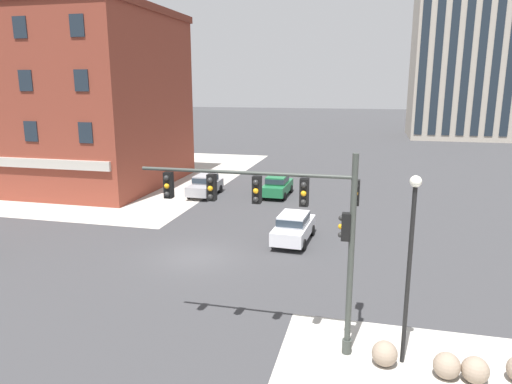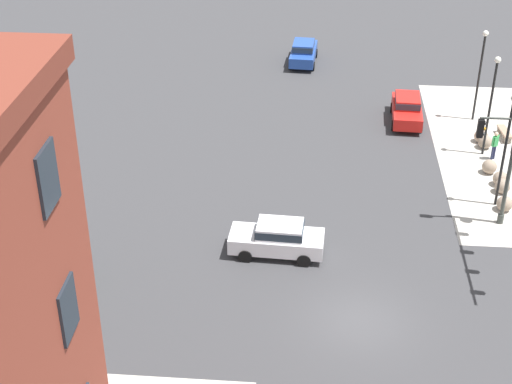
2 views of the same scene
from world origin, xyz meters
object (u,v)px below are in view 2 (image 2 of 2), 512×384
object	(u,v)px
bollard_sphere_curb_c	(500,179)
street_lamp_corner_near	(507,139)
bollard_sphere_curb_a	(505,204)
street_lamp_corner_far	(481,66)
bollard_sphere_curb_e	(485,142)
bollard_sphere_curb_b	(502,186)
bollard_sphere_curb_f	(481,136)
pedestrian_at_curb	(495,144)
car_cross_westbound	(303,52)
street_lamp_mid_sidewalk	(492,95)
car_main_southbound_far	(27,265)
car_parked_curb	(7,356)
car_main_northbound_near	(407,108)
bench_mid_block	(504,133)
car_main_southbound_near	(278,237)
bollard_sphere_curb_d	(489,167)

from	to	relation	value
bollard_sphere_curb_c	street_lamp_corner_near	distance (m)	4.04
bollard_sphere_curb_a	street_lamp_corner_near	world-z (taller)	street_lamp_corner_near
street_lamp_corner_near	street_lamp_corner_far	world-z (taller)	street_lamp_corner_near
bollard_sphere_curb_a	bollard_sphere_curb_e	world-z (taller)	same
bollard_sphere_curb_b	street_lamp_corner_far	size ratio (longest dim) A/B	0.14
bollard_sphere_curb_f	street_lamp_corner_far	bearing A→B (deg)	-0.86
bollard_sphere_curb_c	pedestrian_at_curb	size ratio (longest dim) A/B	0.47
bollard_sphere_curb_c	car_cross_westbound	xyz separation A→B (m)	(17.56, 11.24, 0.51)
street_lamp_mid_sidewalk	bollard_sphere_curb_e	bearing A→B (deg)	-17.54
street_lamp_corner_far	car_cross_westbound	world-z (taller)	street_lamp_corner_far
street_lamp_corner_far	car_main_southbound_far	bearing A→B (deg)	130.33
pedestrian_at_curb	car_parked_curb	bearing A→B (deg)	132.02
bollard_sphere_curb_b	car_main_southbound_far	world-z (taller)	car_main_southbound_far
bollard_sphere_curb_a	bollard_sphere_curb_c	bearing A→B (deg)	-5.93
bollard_sphere_curb_b	car_main_southbound_far	xyz separation A→B (m)	(-9.82, 22.61, 0.51)
bollard_sphere_curb_a	street_lamp_corner_far	xyz separation A→B (m)	(11.15, -0.15, 3.24)
bollard_sphere_curb_e	street_lamp_corner_near	distance (m)	7.39
bollard_sphere_curb_c	street_lamp_corner_far	distance (m)	9.10
street_lamp_corner_near	bollard_sphere_curb_c	bearing A→B (deg)	-16.20
bollard_sphere_curb_e	car_main_northbound_near	distance (m)	5.55
bollard_sphere_curb_a	car_parked_curb	bearing A→B (deg)	123.00
bollard_sphere_curb_c	street_lamp_mid_sidewalk	bearing A→B (deg)	4.75
bench_mid_block	bollard_sphere_curb_f	bearing A→B (deg)	114.75
bollard_sphere_curb_a	bench_mid_block	xyz separation A→B (m)	(8.60, -1.63, -0.08)
bollard_sphere_curb_f	car_parked_curb	bearing A→B (deg)	135.52
bench_mid_block	car_main_southbound_near	distance (m)	18.75
car_main_northbound_near	car_main_southbound_near	size ratio (longest dim) A/B	1.00
bollard_sphere_curb_c	car_main_southbound_near	world-z (taller)	car_main_southbound_near
bollard_sphere_curb_a	street_lamp_mid_sidewalk	world-z (taller)	street_lamp_mid_sidewalk
street_lamp_mid_sidewalk	car_main_southbound_near	xyz separation A→B (m)	(-11.18, 11.39, -2.80)
street_lamp_mid_sidewalk	car_cross_westbound	xyz separation A→B (m)	(13.87, 10.93, -2.80)
car_main_southbound_far	bollard_sphere_curb_e	bearing A→B (deg)	-56.27
bollard_sphere_curb_e	car_parked_curb	distance (m)	29.84
bollard_sphere_curb_f	bollard_sphere_curb_c	bearing A→B (deg)	-178.13
bollard_sphere_curb_a	street_lamp_mid_sidewalk	xyz separation A→B (m)	(6.33, 0.03, 3.30)
bollard_sphere_curb_f	bench_mid_block	xyz separation A→B (m)	(0.70, -1.53, -0.08)
bollard_sphere_curb_d	bollard_sphere_curb_f	xyz separation A→B (m)	(3.90, -0.18, 0.00)
bollard_sphere_curb_f	car_main_southbound_near	distance (m)	17.19
bollard_sphere_curb_f	pedestrian_at_curb	world-z (taller)	pedestrian_at_curb
street_lamp_corner_far	car_cross_westbound	bearing A→B (deg)	50.83
street_lamp_mid_sidewalk	street_lamp_corner_far	bearing A→B (deg)	-2.19
bollard_sphere_curb_a	bollard_sphere_curb_d	xyz separation A→B (m)	(4.00, 0.08, 0.00)
car_cross_westbound	bollard_sphere_curb_e	bearing A→B (deg)	-139.54
bollard_sphere_curb_d	pedestrian_at_curb	bearing A→B (deg)	-16.75
pedestrian_at_curb	car_main_northbound_near	bearing A→B (deg)	43.67
pedestrian_at_curb	car_main_southbound_far	distance (m)	26.60
bollard_sphere_curb_e	car_cross_westbound	world-z (taller)	car_cross_westbound
car_main_southbound_near	car_parked_curb	xyz separation A→B (m)	(-8.88, 9.72, 0.00)
street_lamp_mid_sidewalk	bench_mid_block	bearing A→B (deg)	-36.20
car_main_northbound_near	street_lamp_mid_sidewalk	bearing A→B (deg)	-135.39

